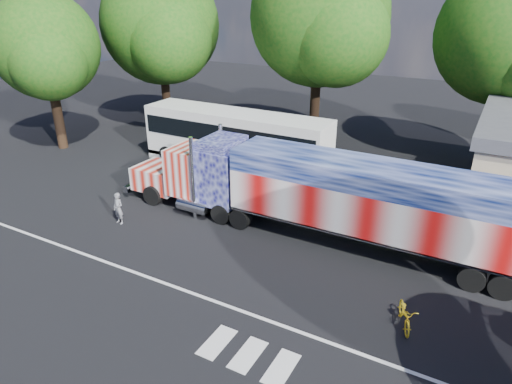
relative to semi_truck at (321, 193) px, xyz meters
The scene contains 10 objects.
ground 5.27m from the semi_truck, 130.59° to the right, with size 100.00×100.00×0.00m, color black.
lane_markings 7.84m from the semi_truck, 100.65° to the right, with size 30.00×2.67×0.01m.
semi_truck is the anchor object (origin of this frame).
coach_bus 10.38m from the semi_truck, 143.63° to the left, with size 12.74×2.96×3.71m.
woman 10.12m from the semi_truck, 158.92° to the right, with size 0.60×0.39×1.64m, color slate.
bicycle 6.97m from the semi_truck, 42.00° to the right, with size 0.62×1.77×0.93m, color gold.
tree_ne_a 17.10m from the semi_truck, 67.77° to the left, with size 9.01×8.58×12.64m.
tree_nw_a 22.63m from the semi_truck, 147.59° to the left, with size 9.78×9.31×12.97m.
tree_n_mid 15.43m from the semi_truck, 113.03° to the left, with size 9.88×9.41×13.90m.
tree_w_a 22.53m from the semi_truck, behind, with size 7.65×7.29×10.97m.
Camera 1 is at (9.72, -14.64, 10.86)m, focal length 32.00 mm.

